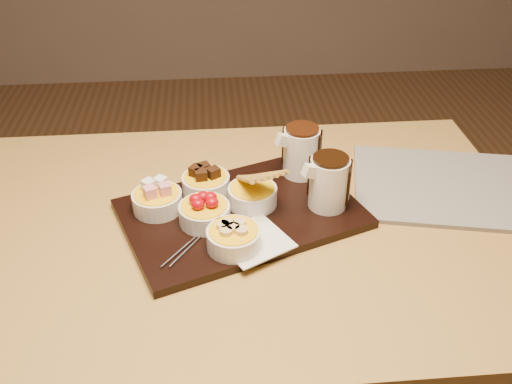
{
  "coord_description": "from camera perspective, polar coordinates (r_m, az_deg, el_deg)",
  "views": [
    {
      "loc": [
        -0.04,
        -0.91,
        1.45
      ],
      "look_at": [
        0.04,
        0.02,
        0.81
      ],
      "focal_mm": 40.0,
      "sensor_mm": 36.0,
      "label": 1
    }
  ],
  "objects": [
    {
      "name": "pitcher_milk_chocolate",
      "position": [
        1.24,
        4.54,
        3.99
      ],
      "size": [
        0.1,
        0.1,
        0.11
      ],
      "primitive_type": "cylinder",
      "rotation": [
        0.0,
        0.0,
        0.36
      ],
      "color": "silver",
      "rests_on": "serving_board"
    },
    {
      "name": "serving_board",
      "position": [
        1.15,
        -1.48,
        -2.16
      ],
      "size": [
        0.54,
        0.44,
        0.02
      ],
      "primitive_type": "cube",
      "rotation": [
        0.0,
        0.0,
        0.36
      ],
      "color": "black",
      "rests_on": "dining_table"
    },
    {
      "name": "napkin",
      "position": [
        1.07,
        -0.26,
        -4.86
      ],
      "size": [
        0.16,
        0.16,
        0.0
      ],
      "primitive_type": "cube",
      "rotation": [
        0.0,
        0.0,
        0.5
      ],
      "color": "white",
      "rests_on": "serving_board"
    },
    {
      "name": "bowl_bananas",
      "position": [
        1.05,
        -2.25,
        -4.72
      ],
      "size": [
        0.1,
        0.1,
        0.04
      ],
      "primitive_type": "cylinder",
      "color": "white",
      "rests_on": "serving_board"
    },
    {
      "name": "pitcher_dark_chocolate",
      "position": [
        1.14,
        7.29,
        0.88
      ],
      "size": [
        0.1,
        0.1,
        0.11
      ],
      "primitive_type": "cylinder",
      "rotation": [
        0.0,
        0.0,
        0.36
      ],
      "color": "silver",
      "rests_on": "serving_board"
    },
    {
      "name": "dining_table",
      "position": [
        1.21,
        -2.0,
        -6.78
      ],
      "size": [
        1.2,
        0.8,
        0.75
      ],
      "color": "#AF8941",
      "rests_on": "ground"
    },
    {
      "name": "newspaper",
      "position": [
        1.31,
        18.0,
        0.56
      ],
      "size": [
        0.42,
        0.37,
        0.01
      ],
      "primitive_type": "cube",
      "rotation": [
        0.0,
        0.0,
        -0.21
      ],
      "color": "beige",
      "rests_on": "dining_table"
    },
    {
      "name": "fondue_skewers",
      "position": [
        1.1,
        -5.14,
        -3.67
      ],
      "size": [
        0.22,
        0.18,
        0.01
      ],
      "primitive_type": null,
      "rotation": [
        0.0,
        0.0,
        -0.65
      ],
      "color": "silver",
      "rests_on": "serving_board"
    },
    {
      "name": "bowl_strawberries",
      "position": [
        1.11,
        -5.17,
        -2.19
      ],
      "size": [
        0.1,
        0.1,
        0.04
      ],
      "primitive_type": "cylinder",
      "color": "white",
      "rests_on": "serving_board"
    },
    {
      "name": "bowl_marshmallows",
      "position": [
        1.16,
        -9.83,
        -0.93
      ],
      "size": [
        0.1,
        0.1,
        0.04
      ],
      "primitive_type": "cylinder",
      "color": "white",
      "rests_on": "serving_board"
    },
    {
      "name": "bowl_biscotti",
      "position": [
        1.16,
        -0.35,
        -0.4
      ],
      "size": [
        0.1,
        0.1,
        0.04
      ],
      "primitive_type": "cylinder",
      "color": "white",
      "rests_on": "serving_board"
    },
    {
      "name": "bowl_cake",
      "position": [
        1.19,
        -5.03,
        0.75
      ],
      "size": [
        0.1,
        0.1,
        0.04
      ],
      "primitive_type": "cylinder",
      "color": "white",
      "rests_on": "serving_board"
    }
  ]
}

